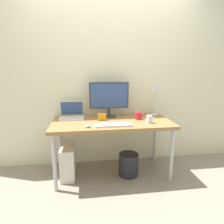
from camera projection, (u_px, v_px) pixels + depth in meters
The scene contains 13 objects.
ground_plane at pixel (112, 173), 2.69m from camera, with size 6.00×6.00×0.00m, color gray.
back_wall at pixel (108, 76), 2.81m from camera, with size 4.40×0.04×2.60m, color beige.
desk at pixel (112, 126), 2.55m from camera, with size 1.53×0.72×0.74m.
monitor at pixel (109, 98), 2.69m from camera, with size 0.54×0.20×0.48m.
laptop at pixel (72, 114), 2.69m from camera, with size 0.32×0.28×0.23m.
desk_lamp at pixel (156, 92), 2.77m from camera, with size 0.11×0.16×0.48m.
keyboard at pixel (113, 125), 2.32m from camera, with size 0.44×0.14×0.02m, color silver.
mouse at pixel (88, 126), 2.27m from camera, with size 0.06×0.09×0.03m, color silver.
coffee_mug at pixel (138, 116), 2.61m from camera, with size 0.12×0.08×0.10m.
glass_cup at pixel (149, 119), 2.44m from camera, with size 0.11×0.07×0.10m.
photo_frame at pixel (102, 117), 2.54m from camera, with size 0.11×0.02×0.09m, color orange.
computer_tower at pixel (68, 162), 2.57m from camera, with size 0.18×0.36×0.42m, color silver.
wastebasket at pixel (129, 164), 2.63m from camera, with size 0.26×0.26×0.30m, color #232328.
Camera 1 is at (-0.33, -2.42, 1.41)m, focal length 31.55 mm.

